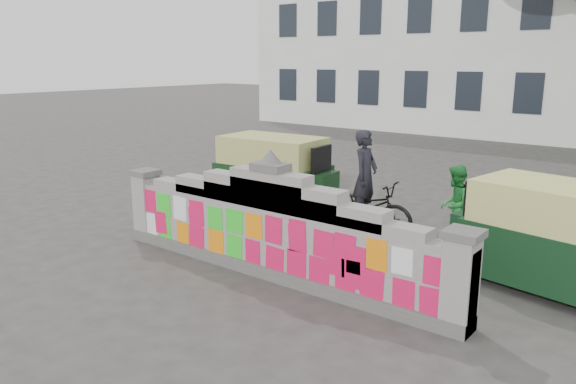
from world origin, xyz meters
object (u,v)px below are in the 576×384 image
object	(u,v)px
pedestrian	(455,205)
rickshaw_left	(275,171)
cyclist_bike	(364,207)
rickshaw_right	(553,236)
cyclist_rider	(365,189)

from	to	relation	value
pedestrian	rickshaw_left	distance (m)	4.30
cyclist_bike	rickshaw_left	xyz separation A→B (m)	(-2.68, 0.55, 0.31)
rickshaw_left	rickshaw_right	bearing A→B (deg)	-14.94
cyclist_rider	pedestrian	world-z (taller)	cyclist_rider
cyclist_bike	pedestrian	world-z (taller)	pedestrian
cyclist_bike	rickshaw_left	distance (m)	2.75
cyclist_rider	rickshaw_right	size ratio (longest dim) A/B	0.60
cyclist_rider	rickshaw_left	distance (m)	2.73
cyclist_rider	rickshaw_right	distance (m)	3.62
cyclist_bike	pedestrian	distance (m)	1.70
cyclist_rider	pedestrian	bearing A→B (deg)	-79.53
rickshaw_left	rickshaw_right	size ratio (longest dim) A/B	1.00
cyclist_rider	rickshaw_right	xyz separation A→B (m)	(3.55, -0.70, -0.06)
cyclist_bike	cyclist_rider	size ratio (longest dim) A/B	1.12
cyclist_bike	pedestrian	size ratio (longest dim) A/B	1.36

